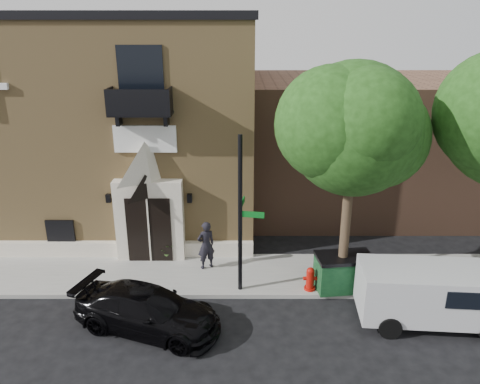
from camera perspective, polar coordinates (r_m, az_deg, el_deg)
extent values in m
plane|color=black|center=(16.63, -8.79, -12.74)|extent=(120.00, 120.00, 0.00)
cube|color=gray|center=(17.74, -4.85, -10.00)|extent=(42.00, 3.00, 0.15)
cube|color=#A7844F|center=(22.91, -13.99, 8.29)|extent=(12.00, 10.00, 9.00)
cube|color=black|center=(22.47, -15.03, 19.96)|extent=(12.20, 10.20, 0.30)
cube|color=silver|center=(19.50, -16.43, -6.64)|extent=(12.00, 0.30, 0.60)
cube|color=silver|center=(18.37, -10.93, -3.37)|extent=(2.60, 0.55, 3.20)
pyramid|color=silver|center=(17.59, -11.43, 3.68)|extent=(2.60, 0.55, 1.50)
cube|color=black|center=(18.24, -11.03, -4.60)|extent=(1.70, 0.06, 2.60)
cube|color=silver|center=(18.20, -11.06, -4.65)|extent=(0.06, 0.04, 2.60)
cube|color=white|center=(17.57, -11.49, 6.35)|extent=(2.30, 0.10, 1.00)
cube|color=black|center=(16.99, -11.98, 9.32)|extent=(2.20, 0.90, 0.10)
cube|color=black|center=(16.50, -12.39, 10.57)|extent=(2.20, 0.06, 0.90)
cube|color=black|center=(17.16, -15.58, 10.65)|extent=(0.06, 0.90, 0.90)
cube|color=black|center=(16.73, -8.50, 10.93)|extent=(0.06, 0.90, 0.90)
cube|color=black|center=(17.22, -11.99, 13.50)|extent=(1.60, 0.08, 2.20)
cube|color=black|center=(19.78, -21.04, -4.57)|extent=(1.10, 0.10, 1.00)
cube|color=orange|center=(19.81, -21.01, -4.53)|extent=(0.85, 0.06, 0.75)
cube|color=black|center=(18.54, -15.74, -0.73)|extent=(0.18, 0.18, 0.32)
cube|color=black|center=(17.95, -6.17, -0.76)|extent=(0.18, 0.18, 0.32)
cube|color=brown|center=(25.36, 22.16, 5.49)|extent=(18.00, 8.00, 6.40)
cylinder|color=#38281C|center=(16.13, 12.66, -4.98)|extent=(0.32, 0.32, 4.20)
sphere|color=#1A3D10|center=(15.00, 13.69, 7.48)|extent=(4.20, 4.20, 4.20)
sphere|color=#1A3D10|center=(15.56, 16.24, 6.55)|extent=(3.36, 3.36, 3.36)
sphere|color=#1A3D10|center=(14.62, 11.24, 8.15)|extent=(3.57, 3.57, 3.57)
sphere|color=#1A3D10|center=(14.31, 15.24, 8.40)|extent=(3.15, 3.15, 3.15)
imported|color=black|center=(14.98, -11.22, -13.92)|extent=(4.95, 3.28, 1.33)
cube|color=silver|center=(15.91, 22.64, -11.21)|extent=(4.69, 2.18, 1.55)
cube|color=black|center=(15.27, 26.48, -11.82)|extent=(1.46, 0.15, 0.55)
cylinder|color=black|center=(15.21, 17.81, -15.46)|extent=(0.71, 0.28, 0.69)
cylinder|color=black|center=(16.62, 16.51, -12.02)|extent=(0.71, 0.28, 0.69)
cylinder|color=black|center=(17.48, 26.11, -11.68)|extent=(0.71, 0.28, 0.69)
cylinder|color=black|center=(15.43, 0.01, -2.98)|extent=(0.15, 0.15, 5.51)
cube|color=#0A631B|center=(15.33, 1.54, -2.77)|extent=(0.78, 0.18, 0.20)
cube|color=#0A631B|center=(15.68, 0.28, -1.32)|extent=(0.18, 0.78, 0.20)
cylinder|color=#A30F08|center=(16.83, 8.48, -11.52)|extent=(0.39, 0.39, 0.09)
cylinder|color=#A30F08|center=(16.65, 8.54, -10.52)|extent=(0.28, 0.28, 0.59)
sphere|color=#A30F08|center=(16.49, 8.60, -9.54)|extent=(0.28, 0.28, 0.28)
cylinder|color=#A30F08|center=(16.63, 8.55, -10.38)|extent=(0.48, 0.13, 0.13)
cube|color=#0E341A|center=(16.85, 12.49, -9.66)|extent=(1.99, 1.26, 1.15)
cube|color=black|center=(16.56, 12.65, -7.78)|extent=(2.04, 1.32, 0.12)
imported|color=#416D2C|center=(18.68, -8.81, -7.15)|extent=(0.64, 0.57, 0.65)
imported|color=black|center=(17.61, -4.17, -6.47)|extent=(0.82, 0.72, 1.88)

